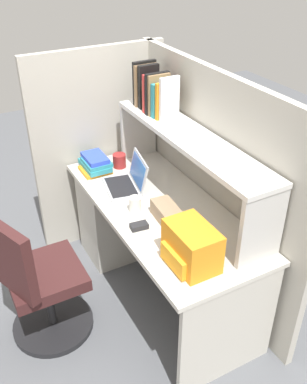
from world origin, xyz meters
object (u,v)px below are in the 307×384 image
paper_cup (135,204)px  computer_mouse (139,226)px  backpack (191,247)px  tissue_box (166,212)px  office_chair (39,287)px  laptop (128,181)px  snack_canister (119,161)px

paper_cup → computer_mouse: bearing=-19.2°
backpack → paper_cup: backpack is taller
computer_mouse → tissue_box: 0.19m
office_chair → paper_cup: bearing=-111.0°
backpack → tissue_box: 0.42m
paper_cup → tissue_box: same height
laptop → backpack: 0.85m
snack_canister → computer_mouse: bearing=-16.1°
backpack → snack_canister: size_ratio=3.00×
tissue_box → snack_canister: bearing=-177.4°
computer_mouse → snack_canister: size_ratio=1.04×
computer_mouse → backpack: bearing=20.3°
computer_mouse → tissue_box: tissue_box is taller
paper_cup → backpack: bearing=3.8°
paper_cup → office_chair: (0.00, -0.66, -0.39)m
backpack → paper_cup: size_ratio=2.99×
tissue_box → backpack: bearing=-7.4°
backpack → computer_mouse: backpack is taller
laptop → paper_cup: (0.28, -0.08, -0.00)m
backpack → office_chair: 1.01m
backpack → computer_mouse: bearing=-166.3°
laptop → paper_cup: size_ratio=3.51×
laptop → office_chair: laptop is taller
backpack → office_chair: backpack is taller
laptop → computer_mouse: bearing=-17.7°
laptop → backpack: size_ratio=1.17×
laptop → computer_mouse: (0.45, -0.14, -0.03)m
paper_cup → tissue_box: size_ratio=0.46×
snack_canister → paper_cup: bearing=-15.1°
paper_cup → snack_canister: size_ratio=1.00×
snack_canister → office_chair: size_ratio=0.11×
office_chair → snack_canister: bearing=-76.1°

